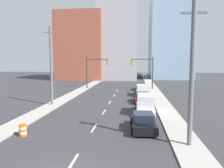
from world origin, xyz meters
name	(u,v)px	position (x,y,z in m)	size (l,w,h in m)	color
sidewalk_left	(92,84)	(-7.23, 44.14, 0.06)	(2.23, 88.27, 0.13)	#ADA89E
sidewalk_right	(150,84)	(7.23, 44.14, 0.06)	(2.23, 88.27, 0.13)	#ADA89E
lane_stripe_at_2m	(73,163)	(0.00, 2.00, 0.00)	(0.16, 2.40, 0.01)	beige
lane_stripe_at_9m	(94,128)	(0.00, 8.56, 0.00)	(0.16, 2.40, 0.01)	beige
lane_stripe_at_15m	(104,112)	(0.00, 14.64, 0.00)	(0.16, 2.40, 0.01)	beige
lane_stripe_at_20m	(110,102)	(0.00, 20.44, 0.00)	(0.16, 2.40, 0.01)	beige
lane_stripe_at_27m	(114,95)	(0.00, 26.80, 0.00)	(0.16, 2.40, 0.01)	beige
lane_stripe_at_33m	(117,91)	(0.00, 32.79, 0.00)	(0.16, 2.40, 0.01)	beige
building_brick_left	(83,47)	(-13.22, 59.42, 10.19)	(14.00, 16.00, 20.38)	#9E513D
building_office_center	(119,40)	(-2.00, 63.42, 12.84)	(12.00, 20.00, 25.68)	#A8A8AD
building_glass_right	(169,39)	(14.92, 67.42, 13.33)	(13.00, 20.00, 26.66)	#8CADC6
traffic_signal_left	(93,68)	(-5.37, 35.43, 4.28)	(4.63, 0.35, 6.59)	#38383D
traffic_signal_right	(146,69)	(5.80, 35.43, 4.28)	(4.63, 0.35, 6.59)	#38383D
utility_pole_right_near	(192,74)	(7.31, 5.21, 5.01)	(1.60, 0.32, 9.78)	slate
utility_pole_left_mid	(51,65)	(-7.35, 17.66, 5.28)	(1.60, 0.32, 10.31)	slate
traffic_barrel	(23,130)	(-5.16, 5.97, 0.47)	(0.56, 0.56, 0.95)	orange
sedan_black	(143,122)	(4.30, 8.59, 0.66)	(2.29, 4.57, 1.46)	black
box_truck_white	(145,105)	(4.72, 14.42, 1.02)	(2.37, 5.55, 2.16)	silver
sedan_maroon	(142,98)	(4.51, 21.22, 0.65)	(2.21, 4.70, 1.41)	maroon
box_truck_silver	(142,90)	(4.72, 27.23, 0.86)	(2.42, 5.65, 1.81)	#B2B2BC
sedan_blue	(141,87)	(4.68, 34.24, 0.65)	(2.34, 4.80, 1.43)	navy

